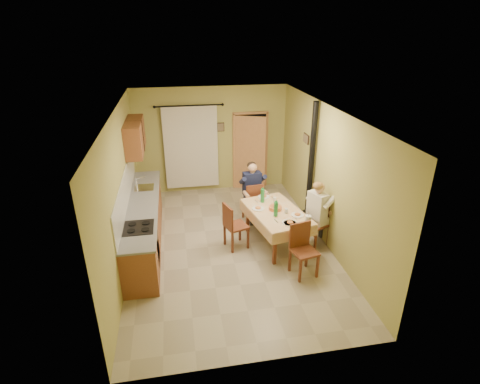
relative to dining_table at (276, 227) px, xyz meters
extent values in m
cube|color=tan|center=(-0.96, 0.09, -0.38)|extent=(4.00, 6.00, 0.01)
cube|color=tan|center=(-0.96, 3.09, 1.02)|extent=(4.00, 0.04, 2.80)
cube|color=tan|center=(-0.96, -2.91, 1.02)|extent=(4.00, 0.04, 2.80)
cube|color=tan|center=(-2.96, 0.09, 1.02)|extent=(0.04, 6.00, 2.80)
cube|color=tan|center=(1.04, 0.09, 1.02)|extent=(0.04, 6.00, 2.80)
cube|color=white|center=(-0.96, 0.09, 2.42)|extent=(4.00, 6.00, 0.04)
cube|color=brown|center=(-2.66, 0.49, 0.06)|extent=(0.60, 3.60, 0.88)
cube|color=gray|center=(-2.66, 0.49, 0.52)|extent=(0.64, 3.64, 0.04)
cube|color=white|center=(-2.95, 0.49, 0.85)|extent=(0.02, 3.60, 0.66)
cube|color=silver|center=(-2.66, 1.29, 0.53)|extent=(0.42, 0.42, 0.03)
cube|color=black|center=(-2.66, -0.51, 0.54)|extent=(0.52, 0.56, 0.02)
cube|color=black|center=(-2.37, -0.51, 0.07)|extent=(0.01, 0.55, 0.55)
cube|color=brown|center=(-2.78, 1.79, 1.57)|extent=(0.35, 1.40, 0.70)
cylinder|color=black|center=(-1.51, 2.97, 1.97)|extent=(1.70, 0.04, 0.04)
cube|color=silver|center=(-1.51, 2.99, 0.87)|extent=(1.40, 0.06, 2.20)
cube|color=black|center=(0.09, 3.07, 0.65)|extent=(0.84, 0.03, 2.06)
cube|color=tan|center=(-0.36, 3.06, 0.65)|extent=(0.06, 0.06, 2.12)
cube|color=tan|center=(0.54, 3.06, 0.65)|extent=(0.06, 0.06, 2.12)
cube|color=tan|center=(0.09, 3.06, 1.71)|extent=(0.96, 0.06, 0.06)
cube|color=tan|center=(0.06, 2.91, 0.64)|extent=(0.78, 0.34, 2.04)
cube|color=tan|center=(0.00, 0.00, 0.36)|extent=(1.25, 1.75, 0.04)
cube|color=tan|center=(0.16, -0.78, 0.25)|extent=(0.94, 0.20, 0.22)
cube|color=tan|center=(-0.16, 0.78, 0.25)|extent=(0.94, 0.20, 0.22)
cube|color=tan|center=(-0.47, -0.09, 0.25)|extent=(0.33, 1.56, 0.22)
cube|color=tan|center=(0.47, 0.09, 0.25)|extent=(0.33, 1.56, 0.22)
cylinder|color=white|center=(-0.10, 0.68, 0.39)|extent=(0.25, 0.25, 0.02)
ellipsoid|color=#CC7233|center=(-0.10, 0.68, 0.41)|extent=(0.12, 0.12, 0.05)
cylinder|color=white|center=(0.12, -0.57, 0.39)|extent=(0.25, 0.25, 0.02)
ellipsoid|color=#CC7233|center=(0.12, -0.57, 0.41)|extent=(0.12, 0.12, 0.05)
cylinder|color=white|center=(0.36, -0.27, 0.39)|extent=(0.25, 0.25, 0.02)
ellipsoid|color=#CC7233|center=(0.36, -0.27, 0.41)|extent=(0.12, 0.12, 0.05)
cylinder|color=white|center=(-0.35, 0.14, 0.39)|extent=(0.25, 0.25, 0.02)
ellipsoid|color=#CC7233|center=(-0.35, 0.14, 0.41)|extent=(0.12, 0.12, 0.05)
cylinder|color=orange|center=(-0.01, 0.05, 0.42)|extent=(0.26, 0.26, 0.08)
cylinder|color=white|center=(0.11, -0.54, 0.39)|extent=(0.28, 0.28, 0.02)
cube|color=tan|center=(0.11, -0.49, 0.41)|extent=(0.07, 0.06, 0.03)
cube|color=tan|center=(0.11, -0.60, 0.41)|extent=(0.07, 0.05, 0.03)
cube|color=tan|center=(0.15, -0.49, 0.41)|extent=(0.06, 0.04, 0.03)
cylinder|color=silver|center=(0.17, -0.14, 0.43)|extent=(0.07, 0.07, 0.10)
cylinder|color=silver|center=(0.08, 0.41, 0.43)|extent=(0.07, 0.07, 0.10)
cylinder|color=white|center=(0.40, -0.73, 0.50)|extent=(0.11, 0.11, 0.22)
cylinder|color=silver|center=(0.40, -0.73, 0.53)|extent=(0.02, 0.02, 0.30)
cube|color=brown|center=(-0.26, 1.10, 0.10)|extent=(0.44, 0.44, 0.04)
cube|color=brown|center=(-0.24, 0.92, 0.35)|extent=(0.40, 0.08, 0.46)
cube|color=brown|center=(0.23, -1.13, 0.10)|extent=(0.50, 0.50, 0.04)
cube|color=brown|center=(0.18, -0.94, 0.36)|extent=(0.42, 0.13, 0.48)
cube|color=brown|center=(0.82, -0.18, 0.10)|extent=(0.56, 0.56, 0.04)
cube|color=brown|center=(0.99, -0.11, 0.36)|extent=(0.21, 0.41, 0.49)
cube|color=brown|center=(-0.82, 0.02, 0.10)|extent=(0.52, 0.52, 0.04)
cube|color=brown|center=(-1.00, -0.04, 0.36)|extent=(0.16, 0.41, 0.48)
cube|color=#141938|center=(-0.25, 1.00, 0.18)|extent=(0.40, 0.44, 0.16)
cube|color=#141938|center=(-0.27, 1.13, 0.53)|extent=(0.42, 0.26, 0.54)
sphere|color=tan|center=(-0.27, 1.12, 0.92)|extent=(0.21, 0.21, 0.21)
ellipsoid|color=black|center=(-0.27, 1.16, 0.96)|extent=(0.21, 0.21, 0.16)
cube|color=silver|center=(0.91, -0.14, 0.18)|extent=(0.51, 0.49, 0.16)
cube|color=silver|center=(0.79, -0.20, 0.53)|extent=(0.36, 0.45, 0.54)
sphere|color=tan|center=(0.80, -0.19, 0.92)|extent=(0.21, 0.21, 0.21)
ellipsoid|color=olive|center=(0.76, -0.21, 0.96)|extent=(0.21, 0.21, 0.16)
cylinder|color=black|center=(0.94, 0.69, 1.02)|extent=(0.12, 0.12, 2.80)
cylinder|color=black|center=(0.94, 0.69, -0.23)|extent=(0.24, 0.24, 0.30)
cube|color=black|center=(-0.71, 3.06, 1.37)|extent=(0.19, 0.03, 0.23)
cube|color=brown|center=(1.01, 1.29, 1.47)|extent=(0.03, 0.31, 0.21)
camera|label=1|loc=(-1.92, -6.51, 3.83)|focal=28.00mm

